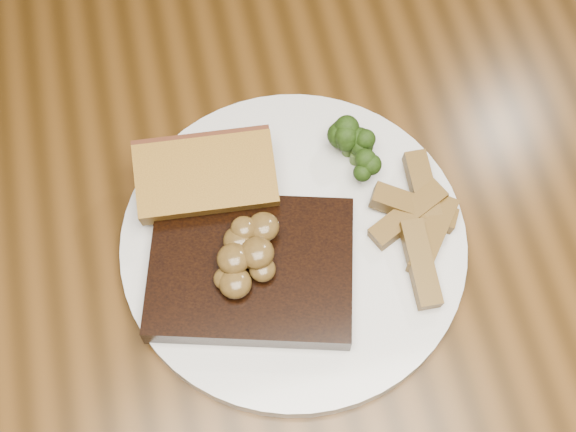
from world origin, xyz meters
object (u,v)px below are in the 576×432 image
steak (251,269)px  potato_wedges (389,223)px  plate (294,244)px  dining_table (287,266)px  garlic_bread (208,189)px

steak → potato_wedges: 0.12m
plate → dining_table: bearing=95.0°
steak → plate: bearing=43.7°
dining_table → potato_wedges: size_ratio=16.85×
dining_table → potato_wedges: 0.15m
dining_table → garlic_bread: garlic_bread is taller
garlic_bread → potato_wedges: garlic_bread is taller
steak → dining_table: bearing=62.7°
dining_table → potato_wedges: (0.08, -0.03, 0.12)m
potato_wedges → steak: bearing=-172.2°
dining_table → steak: 0.13m
potato_wedges → plate: bearing=175.9°
potato_wedges → garlic_bread: bearing=155.7°
garlic_bread → plate: bearing=-38.9°
plate → steak: 0.05m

